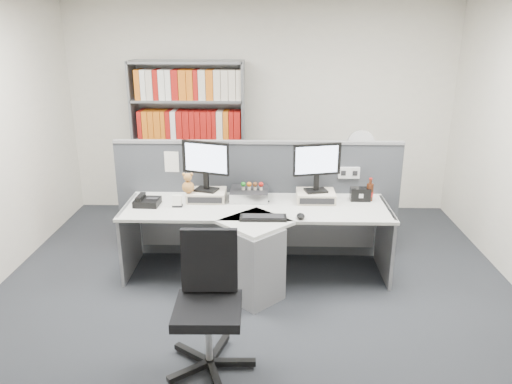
{
  "coord_description": "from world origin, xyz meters",
  "views": [
    {
      "loc": [
        0.12,
        -3.7,
        2.39
      ],
      "look_at": [
        0.0,
        0.65,
        0.92
      ],
      "focal_mm": 34.51,
      "sensor_mm": 36.0,
      "label": 1
    }
  ],
  "objects_px": {
    "keyboard": "(263,218)",
    "desk_calendar": "(177,202)",
    "speaker": "(360,194)",
    "desk_phone": "(147,201)",
    "mouse": "(301,216)",
    "desk": "(256,240)",
    "monitor_left": "(206,162)",
    "filing_cabinet": "(357,202)",
    "desktop_pc": "(249,194)",
    "cola_bottle": "(370,192)",
    "office_chair": "(209,299)",
    "monitor_right": "(317,163)",
    "shelving_unit": "(190,143)",
    "desk_fan": "(361,147)"
  },
  "relations": [
    {
      "from": "keyboard",
      "to": "desktop_pc",
      "type": "bearing_deg",
      "value": 105.22
    },
    {
      "from": "mouse",
      "to": "cola_bottle",
      "type": "height_order",
      "value": "cola_bottle"
    },
    {
      "from": "monitor_right",
      "to": "desk_phone",
      "type": "height_order",
      "value": "monitor_right"
    },
    {
      "from": "monitor_left",
      "to": "desk_calendar",
      "type": "relative_size",
      "value": 4.29
    },
    {
      "from": "speaker",
      "to": "filing_cabinet",
      "type": "xyz_separation_m",
      "value": [
        0.16,
        0.99,
        -0.44
      ]
    },
    {
      "from": "desktop_pc",
      "to": "filing_cabinet",
      "type": "height_order",
      "value": "desktop_pc"
    },
    {
      "from": "desktop_pc",
      "to": "monitor_right",
      "type": "bearing_deg",
      "value": -3.91
    },
    {
      "from": "monitor_left",
      "to": "filing_cabinet",
      "type": "relative_size",
      "value": 0.72
    },
    {
      "from": "desk",
      "to": "monitor_right",
      "type": "relative_size",
      "value": 5.3
    },
    {
      "from": "cola_bottle",
      "to": "office_chair",
      "type": "relative_size",
      "value": 0.24
    },
    {
      "from": "monitor_left",
      "to": "filing_cabinet",
      "type": "xyz_separation_m",
      "value": [
        1.71,
        1.02,
        -0.77
      ]
    },
    {
      "from": "speaker",
      "to": "desk_fan",
      "type": "bearing_deg",
      "value": 80.86
    },
    {
      "from": "desktop_pc",
      "to": "desk_calendar",
      "type": "relative_size",
      "value": 3.24
    },
    {
      "from": "desk_phone",
      "to": "filing_cabinet",
      "type": "height_order",
      "value": "desk_phone"
    },
    {
      "from": "keyboard",
      "to": "desk_fan",
      "type": "xyz_separation_m",
      "value": [
        1.13,
        1.52,
        0.31
      ]
    },
    {
      "from": "desk_calendar",
      "to": "office_chair",
      "type": "height_order",
      "value": "office_chair"
    },
    {
      "from": "desk_phone",
      "to": "shelving_unit",
      "type": "xyz_separation_m",
      "value": [
        0.18,
        1.63,
        0.22
      ]
    },
    {
      "from": "desktop_pc",
      "to": "desk_calendar",
      "type": "distance_m",
      "value": 0.74
    },
    {
      "from": "cola_bottle",
      "to": "office_chair",
      "type": "distance_m",
      "value": 2.18
    },
    {
      "from": "desk",
      "to": "monitor_left",
      "type": "bearing_deg",
      "value": 142.95
    },
    {
      "from": "desk",
      "to": "desk_phone",
      "type": "xyz_separation_m",
      "value": [
        -1.08,
        0.21,
        0.3
      ]
    },
    {
      "from": "office_chair",
      "to": "desk_phone",
      "type": "bearing_deg",
      "value": 118.62
    },
    {
      "from": "keyboard",
      "to": "speaker",
      "type": "height_order",
      "value": "speaker"
    },
    {
      "from": "desk",
      "to": "monitor_left",
      "type": "distance_m",
      "value": 0.92
    },
    {
      "from": "filing_cabinet",
      "to": "keyboard",
      "type": "bearing_deg",
      "value": -126.6
    },
    {
      "from": "desk_fan",
      "to": "office_chair",
      "type": "height_order",
      "value": "desk_fan"
    },
    {
      "from": "desk",
      "to": "keyboard",
      "type": "xyz_separation_m",
      "value": [
        0.07,
        -0.12,
        0.28
      ]
    },
    {
      "from": "mouse",
      "to": "office_chair",
      "type": "relative_size",
      "value": 0.12
    },
    {
      "from": "monitor_left",
      "to": "desktop_pc",
      "type": "xyz_separation_m",
      "value": [
        0.43,
        0.05,
        -0.35
      ]
    },
    {
      "from": "speaker",
      "to": "shelving_unit",
      "type": "distance_m",
      "value": 2.42
    },
    {
      "from": "speaker",
      "to": "cola_bottle",
      "type": "distance_m",
      "value": 0.1
    },
    {
      "from": "monitor_right",
      "to": "desk",
      "type": "bearing_deg",
      "value": -147.02
    },
    {
      "from": "monitor_right",
      "to": "mouse",
      "type": "xyz_separation_m",
      "value": [
        -0.18,
        -0.48,
        -0.37
      ]
    },
    {
      "from": "filing_cabinet",
      "to": "desk_fan",
      "type": "distance_m",
      "value": 0.69
    },
    {
      "from": "shelving_unit",
      "to": "monitor_left",
      "type": "bearing_deg",
      "value": -75.02
    },
    {
      "from": "keyboard",
      "to": "mouse",
      "type": "height_order",
      "value": "mouse"
    },
    {
      "from": "desktop_pc",
      "to": "shelving_unit",
      "type": "xyz_separation_m",
      "value": [
        -0.82,
        1.42,
        0.21
      ]
    },
    {
      "from": "shelving_unit",
      "to": "office_chair",
      "type": "height_order",
      "value": "shelving_unit"
    },
    {
      "from": "desk",
      "to": "shelving_unit",
      "type": "relative_size",
      "value": 1.3
    },
    {
      "from": "keyboard",
      "to": "desk_calendar",
      "type": "distance_m",
      "value": 0.9
    },
    {
      "from": "desk_phone",
      "to": "desk",
      "type": "bearing_deg",
      "value": -11.2
    },
    {
      "from": "desktop_pc",
      "to": "desk_calendar",
      "type": "height_order",
      "value": "desk_calendar"
    },
    {
      "from": "monitor_left",
      "to": "cola_bottle",
      "type": "xyz_separation_m",
      "value": [
        1.64,
        0.03,
        -0.31
      ]
    },
    {
      "from": "filing_cabinet",
      "to": "monitor_left",
      "type": "bearing_deg",
      "value": -149.25
    },
    {
      "from": "desk",
      "to": "monitor_left",
      "type": "relative_size",
      "value": 5.16
    },
    {
      "from": "desk_fan",
      "to": "shelving_unit",
      "type": "bearing_deg",
      "value": 167.92
    },
    {
      "from": "desk_phone",
      "to": "speaker",
      "type": "bearing_deg",
      "value": 5.36
    },
    {
      "from": "speaker",
      "to": "desk_phone",
      "type": "bearing_deg",
      "value": -174.64
    },
    {
      "from": "cola_bottle",
      "to": "desktop_pc",
      "type": "bearing_deg",
      "value": 179.19
    },
    {
      "from": "monitor_left",
      "to": "cola_bottle",
      "type": "bearing_deg",
      "value": 1.0
    }
  ]
}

